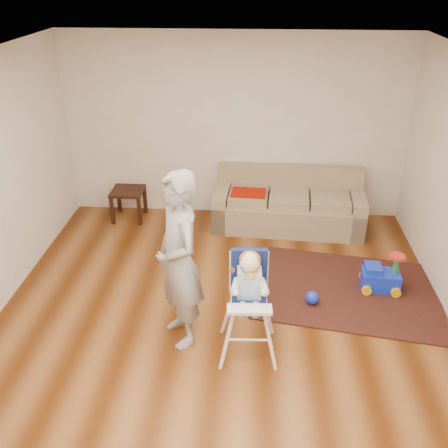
# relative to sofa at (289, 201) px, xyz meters

# --- Properties ---
(ground) EXTENTS (5.50, 5.50, 0.00)m
(ground) POSITION_rel_sofa_xyz_m (-0.82, -2.30, -0.42)
(ground) COLOR #4E2308
(ground) RESTS_ON ground
(room_envelope) EXTENTS (5.04, 5.52, 2.72)m
(room_envelope) POSITION_rel_sofa_xyz_m (-0.82, -1.77, 1.46)
(room_envelope) COLOR beige
(room_envelope) RESTS_ON ground
(sofa) EXTENTS (2.20, 1.01, 0.83)m
(sofa) POSITION_rel_sofa_xyz_m (0.00, 0.00, 0.00)
(sofa) COLOR gray
(sofa) RESTS_ON ground
(side_table) EXTENTS (0.47, 0.47, 0.47)m
(side_table) POSITION_rel_sofa_xyz_m (-2.40, 0.10, -0.18)
(side_table) COLOR black
(side_table) RESTS_ON ground
(area_rug) EXTENTS (2.35, 1.91, 0.02)m
(area_rug) POSITION_rel_sofa_xyz_m (0.65, -1.61, -0.41)
(area_rug) COLOR black
(area_rug) RESTS_ON ground
(ride_on_toy) EXTENTS (0.46, 0.34, 0.48)m
(ride_on_toy) POSITION_rel_sofa_xyz_m (1.03, -1.56, -0.16)
(ride_on_toy) COLOR #1535EF
(ride_on_toy) RESTS_ON area_rug
(toy_ball) EXTENTS (0.15, 0.15, 0.15)m
(toy_ball) POSITION_rel_sofa_xyz_m (0.20, -1.92, -0.32)
(toy_ball) COLOR #1535EF
(toy_ball) RESTS_ON area_rug
(high_chair) EXTENTS (0.56, 0.56, 1.16)m
(high_chair) POSITION_rel_sofa_xyz_m (-0.52, -2.73, 0.14)
(high_chair) COLOR white
(high_chair) RESTS_ON ground
(adult) EXTENTS (0.71, 0.80, 1.85)m
(adult) POSITION_rel_sofa_xyz_m (-1.21, -2.56, 0.51)
(adult) COLOR #9B9B9E
(adult) RESTS_ON ground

